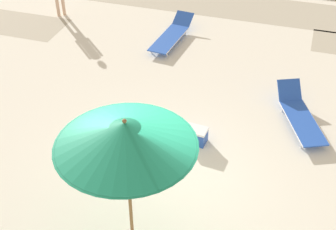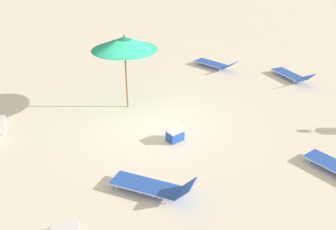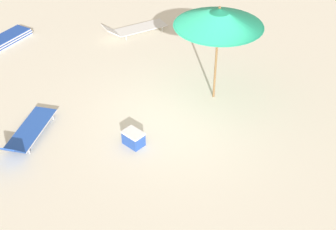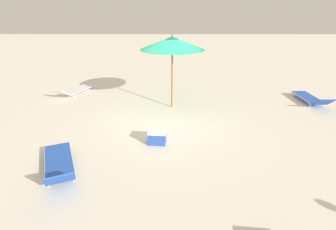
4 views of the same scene
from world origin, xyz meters
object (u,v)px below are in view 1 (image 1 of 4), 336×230
at_px(sun_lounger_beside_umbrella, 300,115).
at_px(cooler_box, 196,135).
at_px(beach_umbrella, 125,135).
at_px(sun_lounger_near_water_left, 172,34).

bearing_deg(sun_lounger_beside_umbrella, cooler_box, -170.80).
bearing_deg(beach_umbrella, cooler_box, 81.49).
bearing_deg(beach_umbrella, sun_lounger_near_water_left, 101.59).
relative_size(sun_lounger_beside_umbrella, cooler_box, 4.14).
distance_m(beach_umbrella, cooler_box, 3.64).
bearing_deg(sun_lounger_near_water_left, beach_umbrella, -72.71).
bearing_deg(beach_umbrella, sun_lounger_beside_umbrella, 58.92).
relative_size(beach_umbrella, sun_lounger_near_water_left, 1.11).
xyz_separation_m(sun_lounger_near_water_left, cooler_box, (1.94, -4.47, -0.02)).
bearing_deg(cooler_box, sun_lounger_near_water_left, -61.44).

